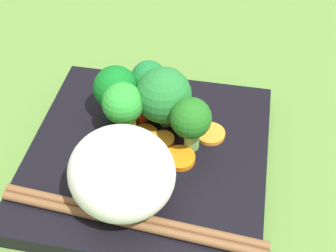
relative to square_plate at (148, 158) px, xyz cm
name	(u,v)px	position (x,y,z in cm)	size (l,w,h in cm)	color
ground_plane	(148,170)	(0.00, 0.00, -1.95)	(110.00, 110.00, 2.00)	#568034
square_plate	(148,158)	(0.00, 0.00, 0.00)	(23.99, 23.99, 1.89)	black
rice_mound	(122,173)	(-5.95, 1.14, 4.64)	(9.68, 9.32, 7.39)	white
broccoli_floret_0	(191,120)	(1.28, -4.19, 4.77)	(4.09, 4.09, 6.10)	#73AB52
broccoli_floret_1	(116,89)	(5.14, 4.09, 4.47)	(4.73, 4.73, 6.11)	#5FA143
broccoli_floret_2	(123,105)	(2.59, 2.76, 4.64)	(4.24, 4.24, 6.10)	#578E3C
broccoli_floret_3	(163,95)	(4.32, -1.06, 4.86)	(5.81, 5.81, 6.90)	#5A9048
broccoli_floret_4	(149,81)	(6.77, 0.84, 4.57)	(3.82, 3.82, 6.02)	#62A242
carrot_slice_0	(144,135)	(1.98, 0.65, 1.23)	(2.88, 2.88, 0.56)	orange
carrot_slice_1	(210,134)	(3.15, -6.14, 1.18)	(3.09, 3.09, 0.46)	orange
carrot_slice_2	(180,158)	(-0.66, -3.38, 1.24)	(3.08, 3.08, 0.59)	orange
carrot_slice_3	(189,110)	(6.40, -3.53, 1.21)	(3.10, 3.10, 0.52)	orange
carrot_slice_4	(163,140)	(1.45, -1.45, 1.31)	(2.25, 2.25, 0.73)	orange
carrot_slice_5	(122,142)	(0.74, 2.72, 1.18)	(2.80, 2.80, 0.46)	orange
pepper_chunk_0	(171,100)	(6.69, -1.52, 2.15)	(3.07, 2.42, 2.40)	red
pepper_chunk_1	(134,93)	(7.50, 2.74, 2.02)	(2.90, 2.60, 2.15)	red
pepper_chunk_2	(139,111)	(4.97, 1.68, 1.76)	(2.31, 2.27, 1.63)	red
pepper_chunk_3	(186,120)	(4.10, -3.46, 1.89)	(2.83, 2.14, 1.89)	red
pepper_chunk_4	(161,89)	(9.01, -0.10, 1.66)	(2.44, 1.82, 1.42)	red
chopstick_pair	(129,219)	(-8.49, 0.14, 1.36)	(4.55, 24.40, 0.82)	brown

